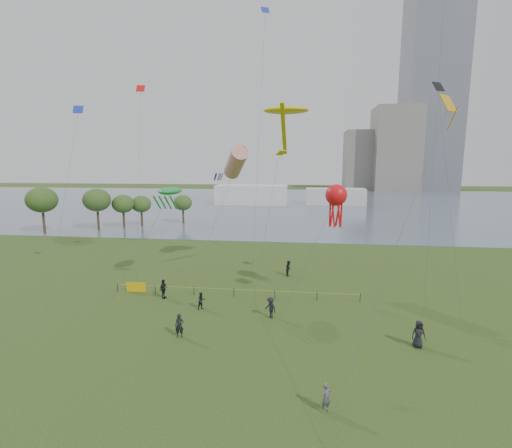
# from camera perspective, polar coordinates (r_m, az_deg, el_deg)

# --- Properties ---
(ground_plane) EXTENTS (400.00, 400.00, 0.00)m
(ground_plane) POSITION_cam_1_polar(r_m,az_deg,el_deg) (23.62, -3.27, -23.76)
(ground_plane) COLOR #243A12
(lake) EXTENTS (400.00, 120.00, 0.08)m
(lake) POSITION_cam_1_polar(r_m,az_deg,el_deg) (120.18, 5.31, 3.22)
(lake) COLOR slate
(lake) RESTS_ON ground_plane
(tower) EXTENTS (24.00, 24.00, 120.00)m
(tower) POSITION_cam_1_polar(r_m,az_deg,el_deg) (201.86, 25.66, 22.03)
(tower) COLOR slate
(tower) RESTS_ON ground_plane
(building_mid) EXTENTS (20.00, 20.00, 38.00)m
(building_mid) POSITION_cam_1_polar(r_m,az_deg,el_deg) (186.40, 20.59, 10.70)
(building_mid) COLOR slate
(building_mid) RESTS_ON ground_plane
(building_low) EXTENTS (16.00, 18.00, 28.00)m
(building_low) POSITION_cam_1_polar(r_m,az_deg,el_deg) (189.56, 15.91, 9.39)
(building_low) COLOR slate
(building_low) RESTS_ON ground_plane
(pavilion_left) EXTENTS (22.00, 8.00, 6.00)m
(pavilion_left) POSITION_cam_1_polar(r_m,az_deg,el_deg) (115.92, -0.70, 4.51)
(pavilion_left) COLOR white
(pavilion_left) RESTS_ON ground_plane
(pavilion_right) EXTENTS (18.00, 7.00, 5.00)m
(pavilion_right) POSITION_cam_1_polar(r_m,az_deg,el_deg) (118.34, 12.11, 4.16)
(pavilion_right) COLOR silver
(pavilion_right) RESTS_ON ground_plane
(trees) EXTENTS (26.47, 19.09, 8.54)m
(trees) POSITION_cam_1_polar(r_m,az_deg,el_deg) (77.79, -22.67, 3.20)
(trees) COLOR #392B1A
(trees) RESTS_ON ground_plane
(fence) EXTENTS (24.07, 0.07, 1.05)m
(fence) POSITION_cam_1_polar(r_m,az_deg,el_deg) (38.25, -12.61, -9.67)
(fence) COLOR black
(fence) RESTS_ON ground_plane
(kite_flyer) EXTENTS (0.71, 0.67, 1.63)m
(kite_flyer) POSITION_cam_1_polar(r_m,az_deg,el_deg) (21.63, 10.77, -24.79)
(kite_flyer) COLOR #515358
(kite_flyer) RESTS_ON ground_plane
(spectator_a) EXTENTS (0.95, 0.95, 1.55)m
(spectator_a) POSITION_cam_1_polar(r_m,az_deg,el_deg) (33.98, -8.39, -11.63)
(spectator_a) COLOR black
(spectator_a) RESTS_ON ground_plane
(spectator_b) EXTENTS (1.31, 1.28, 1.81)m
(spectator_b) POSITION_cam_1_polar(r_m,az_deg,el_deg) (31.89, 2.26, -12.73)
(spectator_b) COLOR black
(spectator_b) RESTS_ON ground_plane
(spectator_c) EXTENTS (0.71, 1.18, 1.88)m
(spectator_c) POSITION_cam_1_polar(r_m,az_deg,el_deg) (37.20, -14.07, -9.66)
(spectator_c) COLOR black
(spectator_c) RESTS_ON ground_plane
(spectator_d) EXTENTS (1.00, 0.69, 1.96)m
(spectator_d) POSITION_cam_1_polar(r_m,az_deg,el_deg) (29.56, 23.72, -15.24)
(spectator_d) COLOR black
(spectator_d) RESTS_ON ground_plane
(spectator_f) EXTENTS (0.72, 0.54, 1.80)m
(spectator_f) POSITION_cam_1_polar(r_m,az_deg,el_deg) (29.23, -11.70, -15.07)
(spectator_f) COLOR black
(spectator_f) RESTS_ON ground_plane
(spectator_g) EXTENTS (0.84, 0.99, 1.78)m
(spectator_g) POSITION_cam_1_polar(r_m,az_deg,el_deg) (43.17, 5.07, -6.80)
(spectator_g) COLOR black
(spectator_g) RESTS_ON ground_plane
(kite_stingray) EXTENTS (4.78, 9.96, 18.62)m
(kite_stingray) POSITION_cam_1_polar(r_m,az_deg,el_deg) (39.84, 4.63, 16.94)
(kite_stingray) COLOR #3F3F42
(kite_windsock) EXTENTS (5.32, 10.80, 14.91)m
(kite_windsock) POSITION_cam_1_polar(r_m,az_deg,el_deg) (43.08, -3.16, 9.43)
(kite_windsock) COLOR #3F3F42
(kite_creature) EXTENTS (5.55, 6.62, 10.47)m
(kite_creature) POSITION_cam_1_polar(r_m,az_deg,el_deg) (38.58, -13.08, 4.91)
(kite_creature) COLOR #3F3F42
(kite_octopus) EXTENTS (5.31, 2.93, 11.02)m
(kite_octopus) POSITION_cam_1_polar(r_m,az_deg,el_deg) (34.18, 12.24, 4.20)
(kite_octopus) COLOR #3F3F42
(kite_delta) EXTENTS (8.77, 11.19, 17.25)m
(kite_delta) POSITION_cam_1_polar(r_m,az_deg,el_deg) (26.90, 26.90, 14.17)
(kite_delta) COLOR #3F3F42
(small_kites) EXTENTS (34.06, 13.78, 12.73)m
(small_kites) POSITION_cam_1_polar(r_m,az_deg,el_deg) (38.90, 0.68, 24.39)
(small_kites) COLOR red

